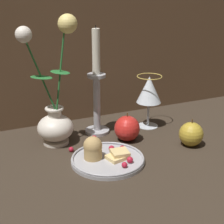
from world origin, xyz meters
TOP-DOWN VIEW (x-y plane):
  - ground_plane at (0.00, 0.00)m, footprint 2.40×2.40m
  - vase at (-0.18, 0.10)m, footprint 0.17×0.11m
  - plate_with_pastries at (-0.09, -0.07)m, footprint 0.21×0.21m
  - wine_glass at (0.15, 0.11)m, footprint 0.08×0.08m
  - candlestick at (-0.03, 0.13)m, footprint 0.08×0.08m
  - apple_beside_vase at (0.19, -0.08)m, footprint 0.07×0.07m
  - apple_near_glass at (0.03, 0.04)m, footprint 0.08×0.08m
  - berry_near_plate at (-0.07, 0.07)m, footprint 0.02×0.02m
  - berry_front_center at (-0.15, 0.03)m, footprint 0.01×0.01m

SIDE VIEW (x-z plane):
  - ground_plane at x=0.00m, z-range 0.00..0.00m
  - berry_front_center at x=-0.15m, z-range 0.00..0.01m
  - berry_near_plate at x=-0.07m, z-range 0.00..0.02m
  - plate_with_pastries at x=-0.09m, z-range -0.02..0.05m
  - apple_beside_vase at x=0.19m, z-range -0.01..0.08m
  - apple_near_glass at x=0.03m, z-range -0.01..0.09m
  - vase at x=-0.18m, z-range -0.08..0.31m
  - wine_glass at x=0.15m, z-range 0.04..0.21m
  - candlestick at x=-0.03m, z-range -0.03..0.32m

